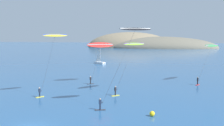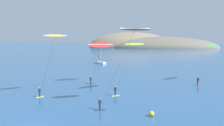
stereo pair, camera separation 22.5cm
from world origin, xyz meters
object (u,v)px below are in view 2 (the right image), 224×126
object	(u,v)px
kitesurfer_red	(100,47)
kitesurfer_lime	(133,48)
kitesurfer_black	(132,36)
kitesurfer_yellow	(53,42)
kitesurfer_green	(211,48)
marker_buoy	(152,114)
sailboat_near	(101,62)

from	to	relation	value
kitesurfer_red	kitesurfer_lime	size ratio (longest dim) A/B	0.98
kitesurfer_red	kitesurfer_black	bearing A→B (deg)	-63.22
kitesurfer_yellow	kitesurfer_green	bearing A→B (deg)	34.57
kitesurfer_green	kitesurfer_yellow	xyz separation A→B (m)	(-28.65, -19.74, 1.84)
kitesurfer_green	kitesurfer_yellow	world-z (taller)	kitesurfer_yellow
kitesurfer_red	kitesurfer_black	world-z (taller)	kitesurfer_black
kitesurfer_green	kitesurfer_lime	size ratio (longest dim) A/B	0.92
kitesurfer_black	marker_buoy	bearing A→B (deg)	-51.81
kitesurfer_lime	kitesurfer_black	xyz separation A→B (m)	(1.19, -10.27, 2.24)
kitesurfer_red	marker_buoy	distance (m)	26.71
sailboat_near	kitesurfer_lime	xyz separation A→B (m)	(17.22, -46.45, 7.57)
sailboat_near	kitesurfer_yellow	distance (m)	52.45
sailboat_near	kitesurfer_black	world-z (taller)	kitesurfer_black
kitesurfer_lime	marker_buoy	world-z (taller)	kitesurfer_lime
kitesurfer_red	kitesurfer_yellow	bearing A→B (deg)	-110.74
kitesurfer_lime	kitesurfer_yellow	world-z (taller)	kitesurfer_yellow
kitesurfer_red	sailboat_near	bearing A→B (deg)	103.41
sailboat_near	kitesurfer_red	xyz separation A→B (m)	(9.15, -38.38, 7.26)
sailboat_near	kitesurfer_yellow	size ratio (longest dim) A/B	0.53
kitesurfer_lime	kitesurfer_red	bearing A→B (deg)	135.02
kitesurfer_lime	kitesurfer_black	distance (m)	10.58
kitesurfer_red	marker_buoy	xyz separation A→B (m)	(12.45, -22.39, -7.55)
kitesurfer_red	kitesurfer_black	size ratio (longest dim) A/B	0.76
kitesurfer_red	marker_buoy	size ratio (longest dim) A/B	12.80
marker_buoy	kitesurfer_red	bearing A→B (deg)	119.06
kitesurfer_red	kitesurfer_green	distance (m)	24.57
kitesurfer_green	sailboat_near	bearing A→B (deg)	135.91
kitesurfer_lime	sailboat_near	bearing A→B (deg)	110.34
kitesurfer_green	kitesurfer_lime	bearing A→B (deg)	-136.79
kitesurfer_lime	kitesurfer_yellow	bearing A→B (deg)	-158.70
sailboat_near	kitesurfer_red	world-z (taller)	kitesurfer_red
kitesurfer_green	marker_buoy	size ratio (longest dim) A/B	12.11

